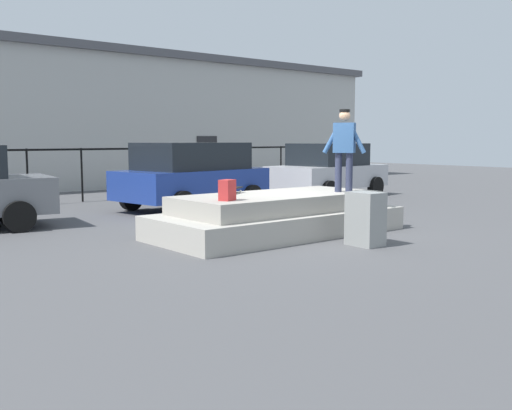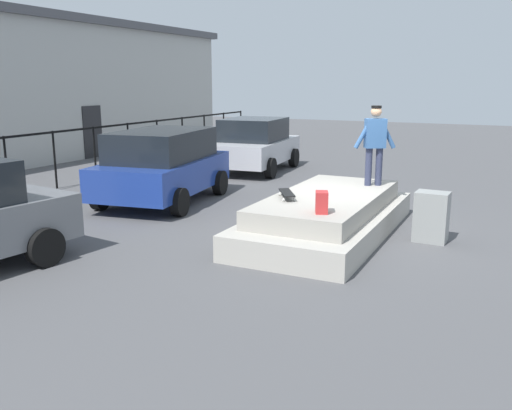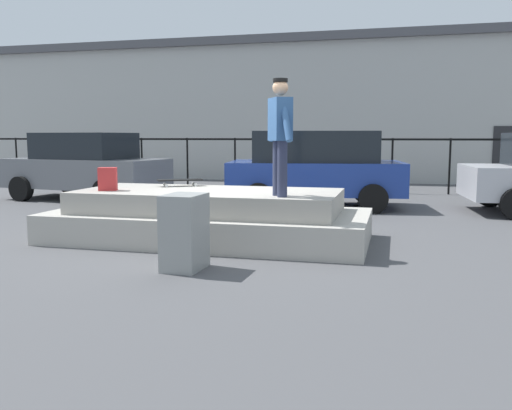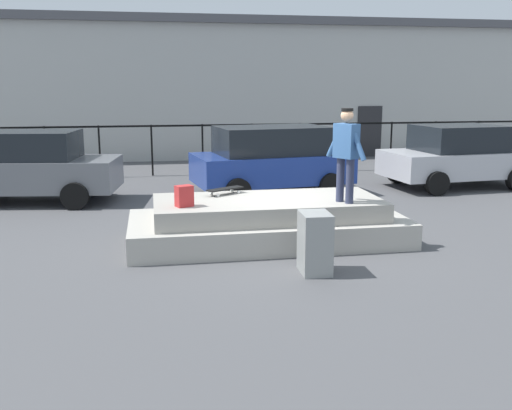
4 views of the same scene
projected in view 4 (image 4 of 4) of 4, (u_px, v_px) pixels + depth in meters
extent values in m
plane|color=#4C4C4F|center=(287.00, 241.00, 10.77)|extent=(60.00, 60.00, 0.00)
cube|color=#ADA89E|center=(268.00, 229.00, 10.70)|extent=(5.03, 2.25, 0.46)
cube|color=#A09B91|center=(268.00, 208.00, 10.61)|extent=(4.13, 1.84, 0.34)
cylinder|color=#2D334C|center=(340.00, 180.00, 10.27)|extent=(0.14, 0.14, 0.79)
cylinder|color=#2D334C|center=(350.00, 181.00, 10.10)|extent=(0.14, 0.14, 0.79)
cube|color=#33598C|center=(346.00, 141.00, 10.04)|extent=(0.42, 0.48, 0.60)
cylinder|color=#33598C|center=(335.00, 141.00, 10.24)|extent=(0.26, 0.36, 0.59)
cylinder|color=#33598C|center=(358.00, 143.00, 9.86)|extent=(0.26, 0.36, 0.59)
sphere|color=tan|center=(347.00, 115.00, 9.95)|extent=(0.22, 0.22, 0.22)
cylinder|color=black|center=(347.00, 110.00, 9.93)|extent=(0.29, 0.29, 0.05)
cube|color=black|center=(225.00, 189.00, 10.98)|extent=(0.76, 0.58, 0.02)
cylinder|color=silver|center=(211.00, 194.00, 10.91)|extent=(0.06, 0.06, 0.06)
cylinder|color=silver|center=(218.00, 195.00, 10.76)|extent=(0.06, 0.06, 0.06)
cylinder|color=silver|center=(232.00, 191.00, 11.23)|extent=(0.06, 0.06, 0.06)
cylinder|color=silver|center=(238.00, 192.00, 11.09)|extent=(0.06, 0.06, 0.06)
cube|color=red|center=(184.00, 196.00, 9.88)|extent=(0.33, 0.29, 0.36)
cube|color=slate|center=(29.00, 174.00, 14.13)|extent=(4.45, 2.36, 0.76)
cube|color=black|center=(27.00, 145.00, 13.99)|extent=(2.53, 1.88, 0.67)
cylinder|color=black|center=(93.00, 183.00, 15.17)|extent=(0.66, 0.30, 0.64)
cylinder|color=black|center=(75.00, 196.00, 13.37)|extent=(0.66, 0.30, 0.64)
cube|color=navy|center=(272.00, 168.00, 15.22)|extent=(4.26, 2.56, 0.75)
cube|color=black|center=(272.00, 140.00, 15.07)|extent=(3.04, 2.15, 0.71)
cylinder|color=black|center=(216.00, 178.00, 15.85)|extent=(0.67, 0.31, 0.64)
cylinder|color=black|center=(238.00, 191.00, 13.97)|extent=(0.67, 0.31, 0.64)
cylinder|color=black|center=(300.00, 174.00, 16.63)|extent=(0.67, 0.31, 0.64)
cylinder|color=black|center=(331.00, 186.00, 14.75)|extent=(0.67, 0.31, 0.64)
cube|color=#B7B7BC|center=(456.00, 163.00, 16.28)|extent=(4.21, 2.36, 0.70)
cube|color=black|center=(458.00, 138.00, 16.13)|extent=(2.38, 1.96, 0.71)
cylinder|color=black|center=(398.00, 172.00, 16.98)|extent=(0.66, 0.28, 0.64)
cylinder|color=black|center=(437.00, 183.00, 15.06)|extent=(0.66, 0.28, 0.64)
cylinder|color=black|center=(471.00, 169.00, 17.64)|extent=(0.66, 0.28, 0.64)
cube|color=gray|center=(315.00, 243.00, 8.87)|extent=(0.46, 0.62, 0.95)
cylinder|color=black|center=(46.00, 152.00, 17.67)|extent=(0.06, 0.06, 1.61)
cylinder|color=black|center=(100.00, 151.00, 17.95)|extent=(0.06, 0.06, 1.61)
cylinder|color=black|center=(152.00, 150.00, 18.23)|extent=(0.06, 0.06, 1.61)
cylinder|color=black|center=(203.00, 149.00, 18.51)|extent=(0.06, 0.06, 1.61)
cylinder|color=black|center=(252.00, 148.00, 18.79)|extent=(0.06, 0.06, 1.61)
cylinder|color=black|center=(300.00, 147.00, 19.07)|extent=(0.06, 0.06, 1.61)
cylinder|color=black|center=(346.00, 146.00, 19.35)|extent=(0.06, 0.06, 1.61)
cylinder|color=black|center=(391.00, 146.00, 19.63)|extent=(0.06, 0.06, 1.61)
cylinder|color=black|center=(435.00, 145.00, 19.91)|extent=(0.06, 0.06, 1.61)
cylinder|color=black|center=(477.00, 144.00, 20.19)|extent=(0.06, 0.06, 1.61)
cube|color=black|center=(227.00, 125.00, 18.50)|extent=(24.00, 0.04, 0.06)
cube|color=#B2B2AD|center=(205.00, 92.00, 25.50)|extent=(30.81, 8.01, 5.05)
cube|color=#4C4C51|center=(204.00, 29.00, 24.95)|extent=(31.42, 8.41, 0.30)
cube|color=#262628|center=(369.00, 131.00, 23.03)|extent=(1.00, 0.06, 2.00)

